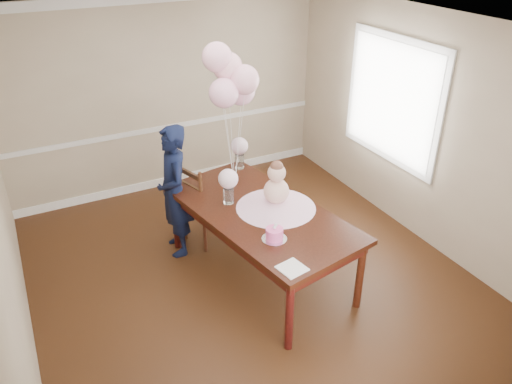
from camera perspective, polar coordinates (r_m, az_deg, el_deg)
The scene contains 50 objects.
floor at distance 5.67m, azimuth -0.84°, elevation -9.51°, with size 4.50×5.00×0.00m, color black.
ceiling at distance 4.51m, azimuth -1.10°, elevation 18.38°, with size 4.50×5.00×0.02m, color white.
wall_back at distance 7.11m, azimuth -10.09°, elevation 10.75°, with size 4.50×0.02×2.70m, color tan.
wall_front at distance 3.28m, azimuth 19.50°, elevation -14.85°, with size 4.50×0.02×2.70m, color tan.
wall_right at distance 6.18m, azimuth 18.23°, elevation 6.90°, with size 0.02×5.00×2.70m, color tan.
chair_rail_trim at distance 7.25m, azimuth -9.76°, elevation 7.36°, with size 4.50×0.02×0.07m, color white.
baseboard_trim at distance 7.60m, azimuth -9.23°, elevation 1.48°, with size 4.50×0.02×0.12m, color white.
window_frame at distance 6.44m, azimuth 15.30°, elevation 10.11°, with size 0.02×1.66×1.56m, color silver.
window_blinds at distance 6.43m, azimuth 15.17°, elevation 10.09°, with size 0.01×1.50×1.40m, color white.
dining_table_top at distance 5.23m, azimuth 0.49°, elevation -2.37°, with size 1.11×2.22×0.06m, color black.
table_apron at distance 5.28m, azimuth 0.48°, elevation -3.14°, with size 1.00×2.11×0.11m, color black.
table_leg_fl at distance 4.62m, azimuth 3.84°, elevation -13.94°, with size 0.08×0.08×0.78m, color black.
table_leg_fr at distance 5.15m, azimuth 11.80°, elevation -9.34°, with size 0.08×0.08×0.78m, color black.
table_leg_bl at distance 5.97m, azimuth -9.17°, elevation -3.12°, with size 0.08×0.08×0.78m, color black.
table_leg_br at distance 6.39m, azimuth -1.90°, elevation -0.42°, with size 0.08×0.08×0.78m, color black.
baby_skirt at distance 5.24m, azimuth 2.30°, elevation -1.26°, with size 0.84×0.84×0.11m, color #F0B1D2.
baby_torso at distance 5.17m, azimuth 2.33°, elevation 0.12°, with size 0.27×0.27×0.27m, color pink.
baby_head at distance 5.07m, azimuth 2.38°, elevation 2.20°, with size 0.19×0.19×0.19m, color beige.
baby_hair at distance 5.04m, azimuth 2.39°, elevation 2.88°, with size 0.13×0.13×0.13m, color brown.
cake_platter at distance 4.77m, azimuth 2.10°, elevation -5.38°, with size 0.24×0.24×0.01m, color silver.
birthday_cake at distance 4.74m, azimuth 2.12°, elevation -4.78°, with size 0.17×0.17×0.11m, color #FF50A8.
cake_flower_a at distance 4.70m, azimuth 2.13°, elevation -4.05°, with size 0.03×0.03×0.03m, color silver.
cake_flower_b at distance 4.73m, azimuth 2.27°, elevation -3.80°, with size 0.03×0.03×0.03m, color white.
rose_vase_near at distance 5.32m, azimuth -3.14°, elevation -0.39°, with size 0.11×0.11×0.18m, color silver.
roses_near at distance 5.23m, azimuth -3.20°, elevation 1.52°, with size 0.21×0.21×0.21m, color silver.
rose_vase_far at distance 6.06m, azimuth -1.89°, elevation 3.55°, with size 0.11×0.11×0.18m, color silver.
roses_far at distance 5.98m, azimuth -1.92°, elevation 5.28°, with size 0.21×0.21×0.21m, color beige.
napkin at distance 4.41m, azimuth 4.13°, elevation -8.70°, with size 0.22×0.22×0.01m, color white.
balloon_weight at distance 5.70m, azimuth -2.43°, elevation 0.87°, with size 0.04×0.04×0.02m, color silver.
balloon_a at distance 5.21m, azimuth -3.70°, elevation 11.23°, with size 0.31×0.31×0.31m, color #FFB4D2.
balloon_b at distance 5.25m, azimuth -1.34°, elevation 12.71°, with size 0.31×0.31×0.31m, color #F3ACBF.
balloon_c at distance 5.30m, azimuth -3.26°, elevation 14.08°, with size 0.31×0.31×0.31m, color #F8AFBD.
balloon_d at distance 5.23m, azimuth -4.47°, elevation 15.10°, with size 0.31×0.31×0.31m, color #FFB4C9.
balloon_e at distance 5.44m, azimuth -1.76°, elevation 11.47°, with size 0.31×0.31×0.31m, color #F5AECD.
balloon_ribbon_a at distance 5.46m, azimuth -3.01°, elevation 5.01°, with size 0.00×0.00×0.93m, color white.
balloon_ribbon_b at distance 5.48m, azimuth -1.90°, elevation 5.74°, with size 0.00×0.00×1.04m, color white.
balloon_ribbon_c at distance 5.49m, azimuth -2.80°, elevation 6.43°, with size 0.00×0.00×1.16m, color white.
balloon_ribbon_d at distance 5.45m, azimuth -3.36°, elevation 6.86°, with size 0.00×0.00×1.27m, color white.
balloon_ribbon_e at distance 5.58m, azimuth -2.09°, elevation 5.26°, with size 0.00×0.00×0.88m, color white.
dining_chair_seat at distance 6.03m, azimuth -5.75°, elevation -1.61°, with size 0.46×0.46×0.05m, color #3E1911.
chair_leg_fl at distance 5.94m, azimuth -5.85°, elevation -4.96°, with size 0.04×0.04×0.45m, color #3C1A10.
chair_leg_fr at distance 6.14m, azimuth -3.16°, elevation -3.58°, with size 0.04×0.04×0.45m, color #341C0E.
chair_leg_bl at distance 6.19m, azimuth -8.10°, elevation -3.56°, with size 0.04×0.04×0.45m, color #361C0E.
chair_leg_br at distance 6.39m, azimuth -5.45°, elevation -2.28°, with size 0.04×0.04×0.45m, color #331C0D.
chair_back_post_l at distance 5.64m, azimuth -6.29°, elevation -0.42°, with size 0.04×0.04×0.59m, color #3D1F10.
chair_back_post_r at distance 5.91m, azimuth -8.62°, elevation 0.85°, with size 0.04×0.04×0.59m, color #36120E.
chair_slat_low at distance 5.83m, azimuth -7.41°, elevation -0.85°, with size 0.03×0.42×0.05m, color #38180F.
chair_slat_mid at distance 5.75m, azimuth -7.51°, elevation 0.60°, with size 0.03×0.42×0.05m, color #361F0E.
chair_slat_top at distance 5.68m, azimuth -7.62°, elevation 2.08°, with size 0.03×0.42×0.05m, color #361D0E.
woman at distance 5.73m, azimuth -9.31°, elevation 0.04°, with size 0.58×0.38×1.58m, color black.
Camera 1 is at (-1.95, -3.98, 3.54)m, focal length 35.00 mm.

